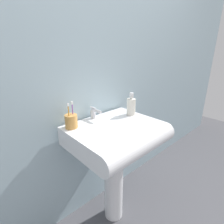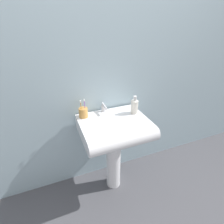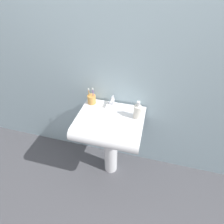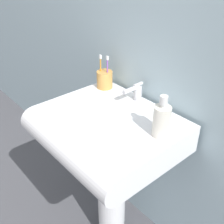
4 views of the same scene
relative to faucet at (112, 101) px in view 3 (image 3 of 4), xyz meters
The scene contains 7 objects.
ground_plane 0.92m from the faucet, 80.39° to the right, with size 6.00×6.00×0.00m, color #4C4C51.
wall_back 0.32m from the faucet, 71.84° to the left, with size 5.00×0.05×2.40m, color #9EB7C1.
sink_pedestal 0.57m from the faucet, 80.39° to the right, with size 0.15×0.15×0.72m, color white.
sink_basin 0.26m from the faucet, 82.49° to the right, with size 0.63×0.54×0.13m.
faucet is the anchor object (origin of this frame).
toothbrush_cup 0.21m from the faucet, behind, with size 0.08×0.08×0.18m.
soap_bottle 0.30m from the faucet, 25.68° to the right, with size 0.07×0.07×0.18m.
Camera 3 is at (0.33, -1.20, 1.94)m, focal length 28.00 mm.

